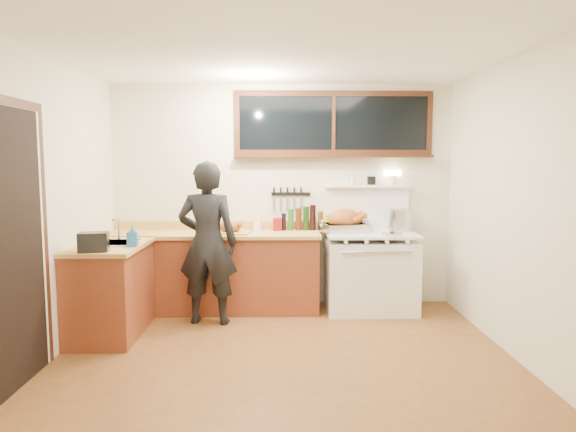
{
  "coord_description": "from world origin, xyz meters",
  "views": [
    {
      "loc": [
        -0.05,
        -4.34,
        1.7
      ],
      "look_at": [
        0.05,
        0.85,
        1.15
      ],
      "focal_mm": 32.0,
      "sensor_mm": 36.0,
      "label": 1
    }
  ],
  "objects_px": {
    "cutting_board": "(231,229)",
    "roast_turkey": "(345,223)",
    "man": "(208,243)",
    "vintage_stove": "(370,270)"
  },
  "relations": [
    {
      "from": "cutting_board",
      "to": "roast_turkey",
      "type": "bearing_deg",
      "value": 3.9
    },
    {
      "from": "vintage_stove",
      "to": "roast_turkey",
      "type": "bearing_deg",
      "value": 169.98
    },
    {
      "from": "roast_turkey",
      "to": "vintage_stove",
      "type": "bearing_deg",
      "value": -10.02
    },
    {
      "from": "vintage_stove",
      "to": "cutting_board",
      "type": "xyz_separation_m",
      "value": [
        -1.58,
        -0.04,
        0.49
      ]
    },
    {
      "from": "vintage_stove",
      "to": "roast_turkey",
      "type": "xyz_separation_m",
      "value": [
        -0.29,
        0.05,
        0.54
      ]
    },
    {
      "from": "vintage_stove",
      "to": "cutting_board",
      "type": "distance_m",
      "value": 1.66
    },
    {
      "from": "man",
      "to": "cutting_board",
      "type": "height_order",
      "value": "man"
    },
    {
      "from": "roast_turkey",
      "to": "cutting_board",
      "type": "bearing_deg",
      "value": -176.1
    },
    {
      "from": "man",
      "to": "cutting_board",
      "type": "bearing_deg",
      "value": 62.69
    },
    {
      "from": "vintage_stove",
      "to": "roast_turkey",
      "type": "height_order",
      "value": "vintage_stove"
    }
  ]
}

